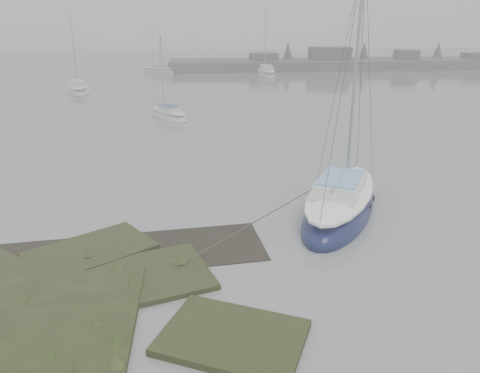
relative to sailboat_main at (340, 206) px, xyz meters
name	(u,v)px	position (x,y,z in m)	size (l,w,h in m)	color
ground	(199,111)	(-5.55, 22.85, -0.34)	(160.00, 160.00, 0.00)	slate
far_shoreline	(371,63)	(21.29, 54.75, 0.51)	(60.00, 8.00, 4.15)	#4C4F51
sailboat_main	(340,206)	(0.00, 0.00, 0.00)	(5.89, 7.98, 10.88)	#0F153E
sailboat_white	(168,116)	(-8.01, 19.95, -0.12)	(3.96, 4.96, 6.86)	silver
sailboat_far_a	(79,90)	(-18.08, 33.91, -0.07)	(3.56, 6.43, 8.63)	silver
sailboat_far_b	(266,74)	(3.78, 46.70, -0.04)	(2.36, 6.75, 9.45)	#A4A9AD
sailboat_far_c	(158,71)	(-11.05, 51.96, -0.10)	(5.47, 4.65, 7.70)	silver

